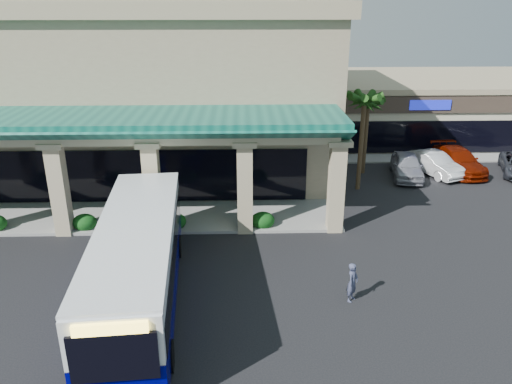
{
  "coord_description": "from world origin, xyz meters",
  "views": [
    {
      "loc": [
        1.39,
        -17.6,
        11.03
      ],
      "look_at": [
        2.04,
        4.99,
        2.2
      ],
      "focal_mm": 35.0,
      "sensor_mm": 36.0,
      "label": 1
    }
  ],
  "objects_px": {
    "car_silver": "(407,166)",
    "car_red": "(458,161)",
    "transit_bus": "(139,264)",
    "pedestrian": "(352,282)",
    "car_white": "(434,164)"
  },
  "relations": [
    {
      "from": "car_silver",
      "to": "car_red",
      "type": "distance_m",
      "value": 3.94
    },
    {
      "from": "transit_bus",
      "to": "car_red",
      "type": "relative_size",
      "value": 2.25
    },
    {
      "from": "pedestrian",
      "to": "transit_bus",
      "type": "bearing_deg",
      "value": 123.99
    },
    {
      "from": "transit_bus",
      "to": "pedestrian",
      "type": "bearing_deg",
      "value": -5.31
    },
    {
      "from": "pedestrian",
      "to": "car_white",
      "type": "relative_size",
      "value": 0.36
    },
    {
      "from": "car_red",
      "to": "transit_bus",
      "type": "bearing_deg",
      "value": -144.9
    },
    {
      "from": "car_silver",
      "to": "car_white",
      "type": "relative_size",
      "value": 1.02
    },
    {
      "from": "car_silver",
      "to": "car_white",
      "type": "distance_m",
      "value": 2.04
    },
    {
      "from": "transit_bus",
      "to": "car_silver",
      "type": "distance_m",
      "value": 20.38
    },
    {
      "from": "car_white",
      "to": "car_red",
      "type": "height_order",
      "value": "car_red"
    },
    {
      "from": "transit_bus",
      "to": "car_silver",
      "type": "relative_size",
      "value": 2.63
    },
    {
      "from": "pedestrian",
      "to": "car_white",
      "type": "bearing_deg",
      "value": 4.52
    },
    {
      "from": "car_white",
      "to": "car_red",
      "type": "distance_m",
      "value": 1.91
    },
    {
      "from": "pedestrian",
      "to": "car_red",
      "type": "distance_m",
      "value": 18.4
    },
    {
      "from": "transit_bus",
      "to": "car_red",
      "type": "bearing_deg",
      "value": 34.59
    }
  ]
}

